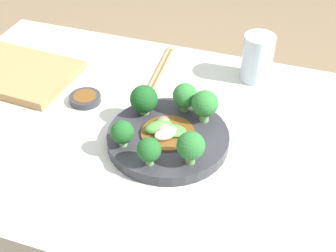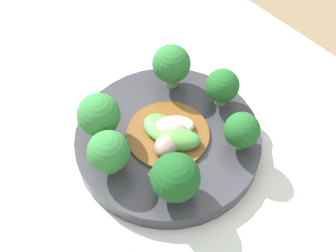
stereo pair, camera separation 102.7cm
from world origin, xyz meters
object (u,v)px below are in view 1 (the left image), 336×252
object	(u,v)px
broccoli_north	(149,150)
sauce_dish	(85,98)
drinking_glass	(257,58)
stirfry_center	(165,130)
broccoli_southwest	(205,104)
broccoli_northwest	(191,146)
broccoli_south	(185,96)
plate	(168,138)
broccoli_southeast	(144,99)
cutting_board	(16,73)
broccoli_northeast	(122,132)
chopsticks	(160,71)

from	to	relation	value
broccoli_north	sauce_dish	distance (m)	0.27
drinking_glass	stirfry_center	bearing A→B (deg)	66.39
broccoli_southwest	drinking_glass	bearing A→B (deg)	-106.05
stirfry_center	drinking_glass	bearing A→B (deg)	-113.61
broccoli_northwest	broccoli_south	xyz separation A→B (m)	(0.06, -0.15, -0.00)
drinking_glass	plate	bearing A→B (deg)	67.34
stirfry_center	sauce_dish	size ratio (longest dim) A/B	1.53
broccoli_southeast	stirfry_center	bearing A→B (deg)	142.30
plate	broccoli_northwest	size ratio (longest dim) A/B	3.65
broccoli_southeast	sauce_dish	size ratio (longest dim) A/B	0.91
broccoli_south	cutting_board	xyz separation A→B (m)	(0.43, -0.03, -0.05)
broccoli_southwest	cutting_board	xyz separation A→B (m)	(0.48, -0.05, -0.05)
broccoli_northeast	drinking_glass	world-z (taller)	drinking_glass
sauce_dish	broccoli_northeast	bearing A→B (deg)	138.74
broccoli_northeast	sauce_dish	distance (m)	0.20
broccoli_south	stirfry_center	distance (m)	0.09
stirfry_center	sauce_dish	bearing A→B (deg)	-18.70
broccoli_southwest	broccoli_south	size ratio (longest dim) A/B	1.11
broccoli_south	drinking_glass	size ratio (longest dim) A/B	0.56
broccoli_south	broccoli_northeast	bearing A→B (deg)	61.30
plate	chopsticks	distance (m)	0.26
broccoli_northwest	cutting_board	size ratio (longest dim) A/B	0.23
plate	cutting_board	size ratio (longest dim) A/B	0.85
broccoli_north	stirfry_center	world-z (taller)	broccoli_north
stirfry_center	sauce_dish	world-z (taller)	stirfry_center
broccoli_north	broccoli_southwest	xyz separation A→B (m)	(-0.06, -0.15, 0.01)
broccoli_southeast	sauce_dish	distance (m)	0.16
plate	broccoli_northwest	xyz separation A→B (m)	(-0.06, 0.06, 0.05)
drinking_glass	broccoli_northwest	bearing A→B (deg)	80.97
broccoli_southwest	stirfry_center	distance (m)	0.09
plate	stirfry_center	bearing A→B (deg)	-1.54
broccoli_north	broccoli_south	distance (m)	0.18
broccoli_south	drinking_glass	xyz separation A→B (m)	(-0.11, -0.20, -0.00)
plate	drinking_glass	bearing A→B (deg)	-112.66
broccoli_north	broccoli_southwest	bearing A→B (deg)	-111.46
broccoli_northwest	broccoli_southeast	xyz separation A→B (m)	(0.13, -0.11, -0.00)
broccoli_south	drinking_glass	distance (m)	0.23
broccoli_north	broccoli_northwest	size ratio (longest dim) A/B	0.85
broccoli_southwest	plate	bearing A→B (deg)	48.91
broccoli_southwest	chopsticks	bearing A→B (deg)	-47.82
drinking_glass	broccoli_north	bearing A→B (deg)	71.70
plate	stirfry_center	world-z (taller)	stirfry_center
plate	stirfry_center	xyz separation A→B (m)	(0.01, -0.00, 0.02)
plate	broccoli_northwest	world-z (taller)	broccoli_northwest
broccoli_south	plate	bearing A→B (deg)	84.80
broccoli_southeast	broccoli_south	bearing A→B (deg)	-154.68
broccoli_southwest	sauce_dish	bearing A→B (deg)	-1.86
chopsticks	stirfry_center	bearing A→B (deg)	112.27
broccoli_north	broccoli_northeast	bearing A→B (deg)	-26.06
cutting_board	drinking_glass	bearing A→B (deg)	-161.99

